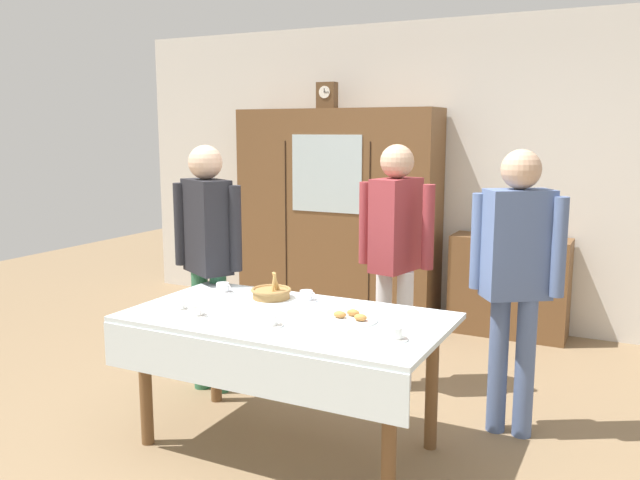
{
  "coord_description": "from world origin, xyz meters",
  "views": [
    {
      "loc": [
        1.7,
        -3.2,
        1.75
      ],
      "look_at": [
        0.0,
        0.2,
        1.11
      ],
      "focal_mm": 36.99,
      "sensor_mm": 36.0,
      "label": 1
    }
  ],
  "objects_px": {
    "bookshelf_low": "(509,286)",
    "person_behind_table_right": "(516,265)",
    "tea_cup_center": "(223,288)",
    "tea_cup_mid_right": "(306,296)",
    "person_by_cabinet": "(208,244)",
    "bread_basket": "(271,292)",
    "tea_cup_mid_left": "(195,312)",
    "spoon_near_left": "(247,315)",
    "pastry_plate": "(351,319)",
    "tea_cup_near_left": "(179,305)",
    "wall_cabinet": "(337,213)",
    "person_near_right_end": "(395,243)",
    "spoon_center": "(416,324)",
    "mantel_clock": "(327,95)",
    "tea_cup_near_right": "(271,321)",
    "tea_cup_front_edge": "(395,334)",
    "dining_table": "(284,335)",
    "book_stack": "(512,230)"
  },
  "relations": [
    {
      "from": "bookshelf_low",
      "to": "person_behind_table_right",
      "type": "relative_size",
      "value": 0.59
    },
    {
      "from": "tea_cup_center",
      "to": "tea_cup_mid_right",
      "type": "height_order",
      "value": "same"
    },
    {
      "from": "bookshelf_low",
      "to": "person_behind_table_right",
      "type": "distance_m",
      "value": 2.01
    },
    {
      "from": "person_by_cabinet",
      "to": "bread_basket",
      "type": "bearing_deg",
      "value": -18.78
    },
    {
      "from": "tea_cup_mid_left",
      "to": "spoon_near_left",
      "type": "bearing_deg",
      "value": 30.68
    },
    {
      "from": "bread_basket",
      "to": "person_behind_table_right",
      "type": "bearing_deg",
      "value": 18.49
    },
    {
      "from": "tea_cup_center",
      "to": "pastry_plate",
      "type": "relative_size",
      "value": 0.46
    },
    {
      "from": "tea_cup_center",
      "to": "person_by_cabinet",
      "type": "distance_m",
      "value": 0.42
    },
    {
      "from": "tea_cup_near_left",
      "to": "person_behind_table_right",
      "type": "xyz_separation_m",
      "value": [
        1.65,
        0.9,
        0.22
      ]
    },
    {
      "from": "pastry_plate",
      "to": "person_by_cabinet",
      "type": "xyz_separation_m",
      "value": [
        -1.22,
        0.42,
        0.23
      ]
    },
    {
      "from": "person_by_cabinet",
      "to": "tea_cup_near_left",
      "type": "bearing_deg",
      "value": -67.16
    },
    {
      "from": "pastry_plate",
      "to": "bookshelf_low",
      "type": "bearing_deg",
      "value": 82.4
    },
    {
      "from": "wall_cabinet",
      "to": "person_behind_table_right",
      "type": "xyz_separation_m",
      "value": [
        1.97,
        -1.84,
        0.03
      ]
    },
    {
      "from": "tea_cup_near_left",
      "to": "person_near_right_end",
      "type": "distance_m",
      "value": 1.5
    },
    {
      "from": "spoon_center",
      "to": "person_behind_table_right",
      "type": "distance_m",
      "value": 0.74
    },
    {
      "from": "tea_cup_mid_right",
      "to": "bread_basket",
      "type": "distance_m",
      "value": 0.22
    },
    {
      "from": "person_behind_table_right",
      "to": "bread_basket",
      "type": "bearing_deg",
      "value": -161.51
    },
    {
      "from": "wall_cabinet",
      "to": "tea_cup_near_left",
      "type": "distance_m",
      "value": 2.76
    },
    {
      "from": "mantel_clock",
      "to": "tea_cup_mid_left",
      "type": "distance_m",
      "value": 3.13
    },
    {
      "from": "spoon_center",
      "to": "person_behind_table_right",
      "type": "bearing_deg",
      "value": 56.47
    },
    {
      "from": "tea_cup_near_right",
      "to": "bookshelf_low",
      "type": "bearing_deg",
      "value": 76.69
    },
    {
      "from": "person_by_cabinet",
      "to": "tea_cup_front_edge",
      "type": "bearing_deg",
      "value": -21.96
    },
    {
      "from": "dining_table",
      "to": "pastry_plate",
      "type": "height_order",
      "value": "pastry_plate"
    },
    {
      "from": "pastry_plate",
      "to": "person_near_right_end",
      "type": "height_order",
      "value": "person_near_right_end"
    },
    {
      "from": "wall_cabinet",
      "to": "book_stack",
      "type": "xyz_separation_m",
      "value": [
        1.6,
        0.05,
        -0.05
      ]
    },
    {
      "from": "tea_cup_front_edge",
      "to": "tea_cup_near_right",
      "type": "bearing_deg",
      "value": -173.41
    },
    {
      "from": "tea_cup_near_right",
      "to": "pastry_plate",
      "type": "relative_size",
      "value": 0.46
    },
    {
      "from": "wall_cabinet",
      "to": "pastry_plate",
      "type": "bearing_deg",
      "value": -63.39
    },
    {
      "from": "mantel_clock",
      "to": "spoon_center",
      "type": "bearing_deg",
      "value": -55.1
    },
    {
      "from": "dining_table",
      "to": "spoon_center",
      "type": "bearing_deg",
      "value": 13.47
    },
    {
      "from": "tea_cup_near_right",
      "to": "tea_cup_mid_left",
      "type": "xyz_separation_m",
      "value": [
        -0.45,
        -0.03,
        0.0
      ]
    },
    {
      "from": "dining_table",
      "to": "pastry_plate",
      "type": "bearing_deg",
      "value": 13.19
    },
    {
      "from": "person_near_right_end",
      "to": "tea_cup_near_left",
      "type": "bearing_deg",
      "value": -123.07
    },
    {
      "from": "tea_cup_center",
      "to": "spoon_center",
      "type": "xyz_separation_m",
      "value": [
        1.28,
        -0.12,
        -0.02
      ]
    },
    {
      "from": "mantel_clock",
      "to": "tea_cup_near_right",
      "type": "relative_size",
      "value": 1.85
    },
    {
      "from": "book_stack",
      "to": "bread_basket",
      "type": "xyz_separation_m",
      "value": [
        -0.95,
        -2.34,
        -0.12
      ]
    },
    {
      "from": "tea_cup_mid_right",
      "to": "tea_cup_near_left",
      "type": "relative_size",
      "value": 1.0
    },
    {
      "from": "tea_cup_mid_right",
      "to": "tea_cup_near_left",
      "type": "height_order",
      "value": "same"
    },
    {
      "from": "wall_cabinet",
      "to": "bread_basket",
      "type": "bearing_deg",
      "value": -74.29
    },
    {
      "from": "mantel_clock",
      "to": "tea_cup_near_left",
      "type": "relative_size",
      "value": 1.85
    },
    {
      "from": "bookshelf_low",
      "to": "person_near_right_end",
      "type": "bearing_deg",
      "value": -106.88
    },
    {
      "from": "dining_table",
      "to": "spoon_near_left",
      "type": "distance_m",
      "value": 0.23
    },
    {
      "from": "wall_cabinet",
      "to": "tea_cup_front_edge",
      "type": "xyz_separation_m",
      "value": [
        1.57,
        -2.7,
        -0.18
      ]
    },
    {
      "from": "bookshelf_low",
      "to": "tea_cup_near_left",
      "type": "relative_size",
      "value": 7.49
    },
    {
      "from": "pastry_plate",
      "to": "spoon_center",
      "type": "distance_m",
      "value": 0.34
    },
    {
      "from": "tea_cup_mid_right",
      "to": "spoon_center",
      "type": "bearing_deg",
      "value": -13.27
    },
    {
      "from": "bread_basket",
      "to": "spoon_center",
      "type": "relative_size",
      "value": 2.02
    },
    {
      "from": "tea_cup_center",
      "to": "tea_cup_mid_right",
      "type": "relative_size",
      "value": 1.0
    },
    {
      "from": "wall_cabinet",
      "to": "person_near_right_end",
      "type": "distance_m",
      "value": 1.87
    },
    {
      "from": "wall_cabinet",
      "to": "tea_cup_mid_right",
      "type": "distance_m",
      "value": 2.42
    }
  ]
}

